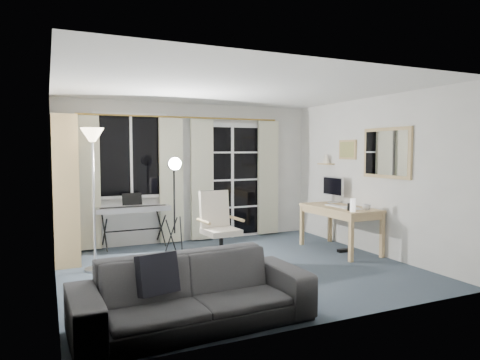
% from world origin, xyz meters
% --- Properties ---
extents(floor, '(4.50, 4.00, 0.02)m').
position_xyz_m(floor, '(0.00, 0.00, -0.01)').
color(floor, '#384452').
rests_on(floor, ground).
extents(window, '(1.20, 0.08, 1.40)m').
position_xyz_m(window, '(-1.05, 1.97, 1.50)').
color(window, white).
rests_on(window, floor).
extents(french_door, '(1.32, 0.09, 2.11)m').
position_xyz_m(french_door, '(0.75, 1.97, 1.03)').
color(french_door, white).
rests_on(french_door, floor).
extents(curtains, '(3.60, 0.07, 2.13)m').
position_xyz_m(curtains, '(-0.14, 1.88, 1.09)').
color(curtains, gold).
rests_on(curtains, floor).
extents(bookshelf, '(0.34, 0.97, 2.07)m').
position_xyz_m(bookshelf, '(-2.13, 1.38, 0.98)').
color(bookshelf, tan).
rests_on(bookshelf, floor).
extents(torchiere_lamp, '(0.33, 0.33, 1.88)m').
position_xyz_m(torchiere_lamp, '(-1.76, 0.70, 1.51)').
color(torchiere_lamp, '#B2B2B7').
rests_on(torchiere_lamp, floor).
extents(keyboard_piano, '(1.17, 0.57, 0.84)m').
position_xyz_m(keyboard_piano, '(-1.07, 1.70, 0.64)').
color(keyboard_piano, black).
rests_on(keyboard_piano, floor).
extents(studio_light, '(0.30, 0.30, 1.53)m').
position_xyz_m(studio_light, '(-0.59, 0.99, 1.22)').
color(studio_light, black).
rests_on(studio_light, floor).
extents(office_chair, '(0.70, 0.71, 1.03)m').
position_xyz_m(office_chair, '(-0.18, 0.30, 0.61)').
color(office_chair, black).
rests_on(office_chair, floor).
extents(desk, '(0.69, 1.33, 0.70)m').
position_xyz_m(desk, '(1.88, 0.28, 0.62)').
color(desk, tan).
rests_on(desk, floor).
extents(monitor, '(0.17, 0.51, 0.44)m').
position_xyz_m(monitor, '(2.08, 0.73, 0.97)').
color(monitor, silver).
rests_on(monitor, desk).
extents(desk_clutter, '(0.40, 0.80, 0.89)m').
position_xyz_m(desk_clutter, '(1.82, 0.05, 0.55)').
color(desk_clutter, white).
rests_on(desk_clutter, desk).
extents(mug, '(0.12, 0.09, 0.12)m').
position_xyz_m(mug, '(1.98, -0.22, 0.76)').
color(mug, silver).
rests_on(mug, desk).
extents(wall_mirror, '(0.04, 0.94, 0.74)m').
position_xyz_m(wall_mirror, '(2.22, -0.35, 1.55)').
color(wall_mirror, tan).
rests_on(wall_mirror, floor).
extents(framed_print, '(0.03, 0.42, 0.32)m').
position_xyz_m(framed_print, '(2.23, 0.55, 1.60)').
color(framed_print, tan).
rests_on(framed_print, floor).
extents(wall_shelf, '(0.16, 0.30, 0.18)m').
position_xyz_m(wall_shelf, '(2.16, 1.05, 1.41)').
color(wall_shelf, tan).
rests_on(wall_shelf, floor).
extents(sofa, '(2.16, 0.72, 0.84)m').
position_xyz_m(sofa, '(-1.13, -1.55, 0.42)').
color(sofa, '#2D2C2F').
rests_on(sofa, floor).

